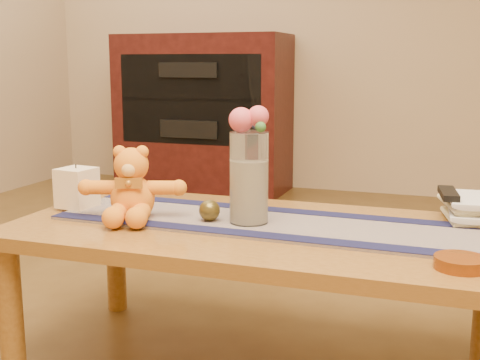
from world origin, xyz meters
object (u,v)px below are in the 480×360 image
(tv_remote, at_px, (448,193))
(amber_dish, at_px, (460,263))
(teddy_bear, at_px, (132,184))
(bronze_ball, at_px, (210,210))
(book_bottom, at_px, (446,217))
(glass_vase, at_px, (249,178))
(pillar_candle, at_px, (77,188))

(tv_remote, height_order, amber_dish, tv_remote)
(teddy_bear, bearing_deg, tv_remote, -0.18)
(teddy_bear, distance_m, bronze_ball, 0.24)
(amber_dish, bearing_deg, book_bottom, 95.23)
(glass_vase, bearing_deg, book_bottom, 23.99)
(book_bottom, distance_m, tv_remote, 0.08)
(teddy_bear, bearing_deg, pillar_candle, 147.81)
(pillar_candle, height_order, bronze_ball, pillar_candle)
(teddy_bear, relative_size, glass_vase, 1.15)
(glass_vase, height_order, amber_dish, glass_vase)
(teddy_bear, relative_size, amber_dish, 2.52)
(glass_vase, relative_size, book_bottom, 1.17)
(tv_remote, bearing_deg, bronze_ball, -167.20)
(glass_vase, bearing_deg, amber_dish, -19.85)
(book_bottom, relative_size, amber_dish, 1.89)
(book_bottom, bearing_deg, pillar_candle, -179.37)
(book_bottom, relative_size, tv_remote, 1.39)
(pillar_candle, relative_size, amber_dish, 1.05)
(bronze_ball, bearing_deg, teddy_bear, -172.08)
(pillar_candle, xyz_separation_m, book_bottom, (1.11, 0.23, -0.06))
(teddy_bear, relative_size, book_bottom, 1.34)
(teddy_bear, xyz_separation_m, amber_dish, (0.92, -0.16, -0.09))
(tv_remote, xyz_separation_m, amber_dish, (0.04, -0.44, -0.07))
(pillar_candle, relative_size, book_bottom, 0.56)
(glass_vase, bearing_deg, pillar_candle, 179.27)
(teddy_bear, distance_m, book_bottom, 0.93)
(book_bottom, bearing_deg, tv_remote, -93.00)
(pillar_candle, relative_size, glass_vase, 0.48)
(teddy_bear, xyz_separation_m, book_bottom, (0.88, 0.29, -0.10))
(pillar_candle, distance_m, bronze_ball, 0.47)
(teddy_bear, height_order, glass_vase, glass_vase)
(pillar_candle, distance_m, book_bottom, 1.14)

